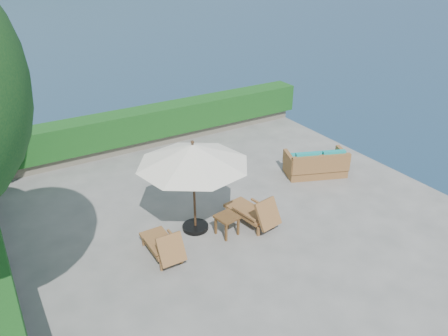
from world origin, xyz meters
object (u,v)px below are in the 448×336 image
lounge_left (164,245)px  wicker_loveseat (316,165)px  patio_umbrella (193,155)px  lounge_right (254,212)px  side_table (227,219)px

lounge_left → wicker_loveseat: bearing=12.9°
lounge_left → wicker_loveseat: wicker_loveseat is taller
patio_umbrella → lounge_right: bearing=-23.5°
lounge_right → wicker_loveseat: bearing=12.3°
lounge_left → patio_umbrella: bearing=29.2°
lounge_left → wicker_loveseat: size_ratio=0.69×
lounge_right → wicker_loveseat: wicker_loveseat is taller
patio_umbrella → lounge_left: 2.14m
side_table → lounge_left: bearing=-179.2°
lounge_left → lounge_right: size_ratio=0.88×
side_table → wicker_loveseat: bearing=17.6°
wicker_loveseat → lounge_left: bearing=-145.8°
patio_umbrella → wicker_loveseat: 4.90m
lounge_left → side_table: lounge_left is taller
patio_umbrella → lounge_right: size_ratio=1.97×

